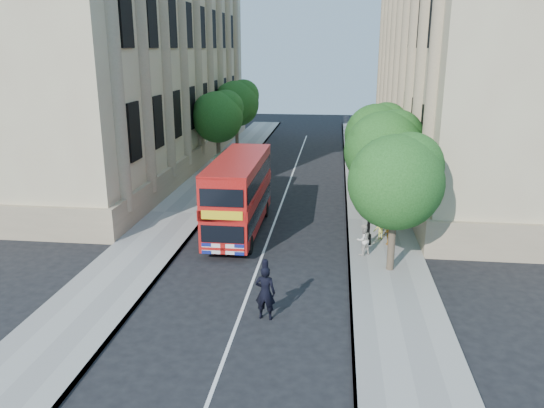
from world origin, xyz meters
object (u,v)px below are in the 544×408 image
(woman_pedestrian, at_px, (363,240))
(double_decker_bus, at_px, (239,193))
(box_van, at_px, (236,179))
(police_constable, at_px, (265,293))
(lamp_post, at_px, (370,197))

(woman_pedestrian, bearing_deg, double_decker_bus, -58.85)
(woman_pedestrian, bearing_deg, box_van, -83.02)
(double_decker_bus, bearing_deg, police_constable, -74.14)
(woman_pedestrian, bearing_deg, police_constable, 24.37)
(box_van, distance_m, woman_pedestrian, 11.31)
(police_constable, bearing_deg, lamp_post, -110.50)
(lamp_post, relative_size, woman_pedestrian, 3.49)
(double_decker_bus, bearing_deg, box_van, 102.67)
(double_decker_bus, xyz_separation_m, box_van, (-1.26, 5.60, -0.66))
(lamp_post, relative_size, police_constable, 2.53)
(lamp_post, distance_m, box_van, 10.57)
(lamp_post, height_order, double_decker_bus, lamp_post)
(double_decker_bus, relative_size, woman_pedestrian, 5.76)
(box_van, bearing_deg, police_constable, -70.47)
(box_van, xyz_separation_m, woman_pedestrian, (7.59, -8.36, -0.65))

